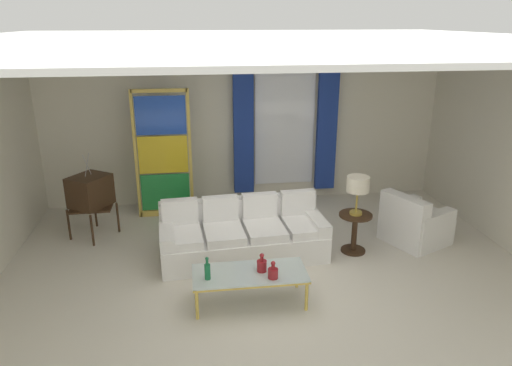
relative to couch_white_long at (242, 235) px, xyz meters
The scene contains 15 objects.
ground_plane 0.89m from the couch_white_long, 68.54° to the right, with size 16.00×16.00×0.00m, color silver.
wall_rear 2.60m from the couch_white_long, 82.41° to the left, with size 8.00×0.12×3.00m, color silver.
ceiling_slab 2.73m from the couch_white_long, ahead, with size 8.00×7.60×0.04m, color white.
curtained_window 2.76m from the couch_white_long, 64.04° to the left, with size 2.00×0.17×2.70m.
couch_white_long is the anchor object (origin of this frame).
coffee_table 1.24m from the couch_white_long, 92.27° to the right, with size 1.36×0.59×0.41m.
bottle_blue_decanter 1.45m from the couch_white_long, 112.53° to the right, with size 0.07×0.07×0.28m.
bottle_crystal_tall 1.25m from the couch_white_long, 85.51° to the right, with size 0.12×0.12×0.24m.
bottle_amber_squat 1.43m from the couch_white_long, 81.80° to the right, with size 0.12×0.12×0.22m.
vintage_tv 2.48m from the couch_white_long, 157.17° to the left, with size 0.75×0.77×1.35m.
armchair_white 2.63m from the couch_white_long, ahead, with size 1.08×1.07×0.80m.
stained_glass_divider 2.13m from the couch_white_long, 125.34° to the left, with size 0.95×0.05×2.20m.
peacock_figurine 1.40m from the couch_white_long, 124.74° to the left, with size 0.44×0.60×0.50m.
round_side_table 1.64m from the couch_white_long, ahead, with size 0.48×0.48×0.59m.
table_lamp_brass 1.79m from the couch_white_long, ahead, with size 0.32×0.32×0.57m.
Camera 1 is at (-0.96, -5.38, 3.26)m, focal length 33.13 mm.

